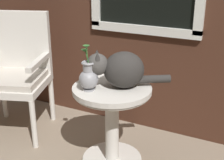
{
  "coord_description": "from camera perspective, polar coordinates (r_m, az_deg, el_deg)",
  "views": [
    {
      "loc": [
        1.15,
        -1.64,
        1.41
      ],
      "look_at": [
        0.27,
        0.11,
        0.65
      ],
      "focal_mm": 50.03,
      "sensor_mm": 36.0,
      "label": 1
    }
  ],
  "objects": [
    {
      "name": "ground_plane",
      "position": [
        2.45,
        -6.97,
        -14.08
      ],
      "size": [
        6.0,
        6.0,
        0.0
      ],
      "primitive_type": "plane",
      "color": "gray"
    },
    {
      "name": "wicker_side_table",
      "position": [
        2.2,
        -0.0,
        -5.94
      ],
      "size": [
        0.54,
        0.54,
        0.6
      ],
      "color": "silver",
      "rests_on": "ground_plane"
    },
    {
      "name": "wicker_chair",
      "position": [
        2.75,
        -16.99,
        1.96
      ],
      "size": [
        0.65,
        0.65,
        1.01
      ],
      "color": "silver",
      "rests_on": "ground_plane"
    },
    {
      "name": "cat",
      "position": [
        2.07,
        1.6,
        2.0
      ],
      "size": [
        0.51,
        0.37,
        0.26
      ],
      "color": "#33302D",
      "rests_on": "wicker_side_table"
    },
    {
      "name": "pewter_vase_with_ivy",
      "position": [
        2.04,
        -4.32,
        0.63
      ],
      "size": [
        0.13,
        0.13,
        0.31
      ],
      "color": "#99999E",
      "rests_on": "wicker_side_table"
    }
  ]
}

